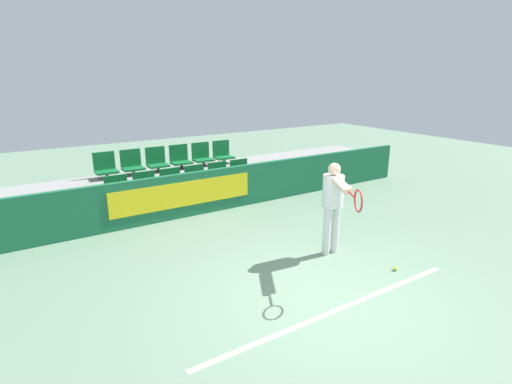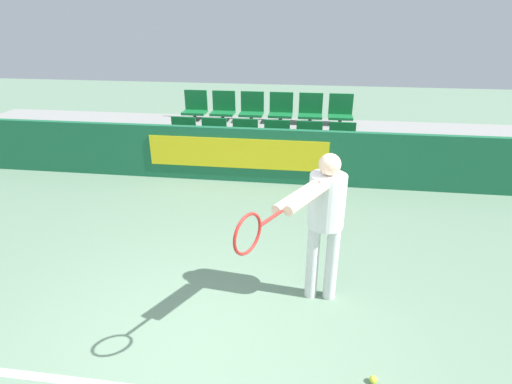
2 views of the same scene
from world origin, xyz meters
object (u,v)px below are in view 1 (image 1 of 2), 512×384
stadium_chair_8 (157,161)px  stadium_chair_5 (241,173)px  stadium_chair_2 (172,183)px  stadium_chair_9 (180,158)px  stadium_chair_4 (219,176)px  stadium_chair_10 (202,156)px  tennis_player (334,199)px  stadium_chair_7 (132,164)px  stadium_chair_1 (146,187)px  stadium_chair_11 (223,153)px  stadium_chair_3 (196,180)px  tennis_ball (395,269)px  stadium_chair_6 (105,167)px  stadium_chair_0 (118,191)px

stadium_chair_8 → stadium_chair_5: bearing=-27.4°
stadium_chair_2 → stadium_chair_9: (0.61, 0.96, 0.35)m
stadium_chair_4 → stadium_chair_10: size_ratio=1.00×
tennis_player → stadium_chair_4: bearing=120.8°
stadium_chair_7 → stadium_chair_9: 1.23m
stadium_chair_1 → stadium_chair_5: bearing=0.0°
stadium_chair_1 → stadium_chair_4: same height
stadium_chair_7 → stadium_chair_11: (2.46, 0.00, 0.00)m
stadium_chair_10 → stadium_chair_11: same height
stadium_chair_1 → stadium_chair_8: size_ratio=1.00×
stadium_chair_3 → stadium_chair_4: (0.61, 0.00, 0.00)m
stadium_chair_7 → tennis_ball: bearing=-66.9°
stadium_chair_5 → stadium_chair_10: 1.19m
tennis_ball → stadium_chair_1: bearing=117.1°
stadium_chair_1 → stadium_chair_11: size_ratio=1.00×
stadium_chair_6 → stadium_chair_2: bearing=-37.9°
stadium_chair_4 → stadium_chair_8: 1.60m
stadium_chair_7 → stadium_chair_4: bearing=-27.4°
stadium_chair_3 → stadium_chair_11: bearing=37.9°
stadium_chair_4 → stadium_chair_7: (-1.84, 0.96, 0.35)m
stadium_chair_11 → stadium_chair_9: bearing=180.0°
stadium_chair_2 → stadium_chair_11: 2.11m
stadium_chair_4 → stadium_chair_6: size_ratio=1.00×
stadium_chair_4 → stadium_chair_5: 0.61m
stadium_chair_8 → tennis_player: tennis_player is taller
stadium_chair_3 → stadium_chair_4: size_ratio=1.00×
stadium_chair_8 → stadium_chair_10: same height
stadium_chair_10 → tennis_player: (0.17, -4.82, 0.06)m
stadium_chair_6 → stadium_chair_7: same height
stadium_chair_8 → stadium_chair_10: size_ratio=1.00×
stadium_chair_5 → tennis_player: size_ratio=0.37×
stadium_chair_8 → stadium_chair_9: same height
stadium_chair_0 → stadium_chair_8: bearing=37.9°
stadium_chair_4 → stadium_chair_9: bearing=122.7°
stadium_chair_0 → tennis_player: (2.63, -3.86, 0.42)m
stadium_chair_10 → tennis_player: 4.82m
stadium_chair_2 → stadium_chair_6: stadium_chair_6 is taller
stadium_chair_1 → stadium_chair_7: size_ratio=1.00×
stadium_chair_2 → stadium_chair_7: size_ratio=1.00×
stadium_chair_5 → stadium_chair_4: bearing=180.0°
stadium_chair_11 → stadium_chair_6: bearing=180.0°
stadium_chair_3 → stadium_chair_6: 2.11m
tennis_player → stadium_chair_10: bearing=120.3°
stadium_chair_6 → stadium_chair_9: same height
stadium_chair_0 → stadium_chair_9: size_ratio=1.00×
stadium_chair_9 → stadium_chair_1: bearing=-142.1°
stadium_chair_6 → stadium_chair_10: 2.46m
stadium_chair_4 → stadium_chair_7: bearing=152.6°
stadium_chair_6 → stadium_chair_9: 1.84m
stadium_chair_2 → stadium_chair_6: size_ratio=1.00×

